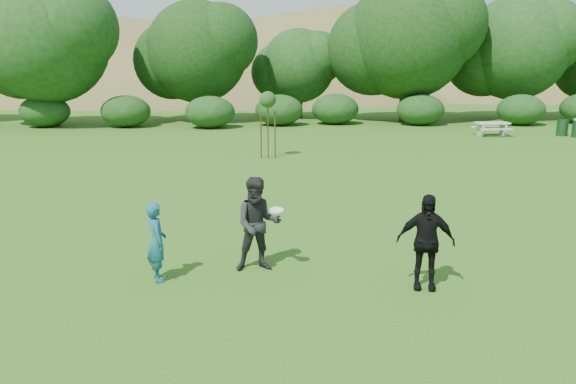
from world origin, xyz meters
name	(u,v)px	position (x,y,z in m)	size (l,w,h in m)	color
ground	(301,285)	(0.00, 0.00, 0.00)	(120.00, 120.00, 0.00)	#19470C
player_teal	(157,242)	(-2.70, 0.50, 0.77)	(0.56, 0.37, 1.54)	#17556A
player_grey	(258,224)	(-0.77, 0.89, 0.95)	(0.93, 0.72, 1.91)	black
player_black	(425,242)	(2.26, -0.28, 0.90)	(1.05, 0.44, 1.79)	black
trash_can_near	(562,128)	(16.71, 20.08, 0.45)	(0.60, 0.60, 0.90)	#14381A
frisbee	(277,210)	(-0.41, 0.69, 1.29)	(0.27, 0.27, 0.07)	white
sapling	(268,102)	(0.03, 14.05, 2.42)	(0.70, 0.70, 2.85)	#382316
picnic_table	(492,127)	(12.76, 20.31, 0.52)	(1.80, 1.48, 0.76)	beige
hillside	(247,176)	(-0.56, 68.45, -11.97)	(150.00, 72.00, 52.00)	olive
tree_row	(305,48)	(3.23, 28.68, 4.87)	(53.92, 10.38, 9.62)	#3A2616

